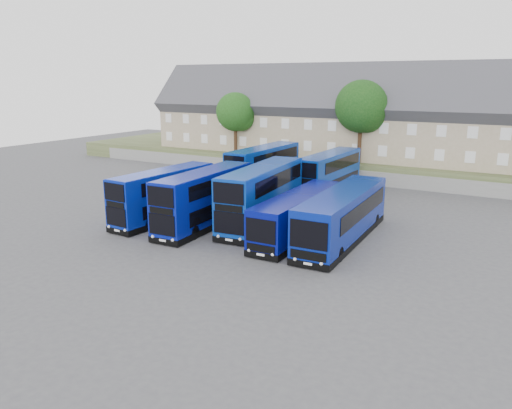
{
  "coord_description": "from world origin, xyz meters",
  "views": [
    {
      "loc": [
        19.58,
        -28.44,
        11.13
      ],
      "look_at": [
        1.87,
        2.48,
        2.2
      ],
      "focal_mm": 35.0,
      "sensor_mm": 36.0,
      "label": 1
    }
  ],
  "objects_px": {
    "tree_west": "(237,113)",
    "dd_front_mid": "(205,200)",
    "dd_front_left": "(164,196)",
    "coach_east_a": "(298,216)",
    "tree_mid": "(363,109)"
  },
  "relations": [
    {
      "from": "dd_front_left",
      "to": "coach_east_a",
      "type": "height_order",
      "value": "dd_front_left"
    },
    {
      "from": "dd_front_mid",
      "to": "tree_west",
      "type": "bearing_deg",
      "value": 113.68
    },
    {
      "from": "tree_west",
      "to": "tree_mid",
      "type": "distance_m",
      "value": 16.04
    },
    {
      "from": "dd_front_left",
      "to": "dd_front_mid",
      "type": "height_order",
      "value": "dd_front_mid"
    },
    {
      "from": "tree_west",
      "to": "coach_east_a",
      "type": "bearing_deg",
      "value": -49.26
    },
    {
      "from": "dd_front_left",
      "to": "tree_mid",
      "type": "height_order",
      "value": "tree_mid"
    },
    {
      "from": "coach_east_a",
      "to": "tree_mid",
      "type": "relative_size",
      "value": 1.26
    },
    {
      "from": "dd_front_mid",
      "to": "coach_east_a",
      "type": "bearing_deg",
      "value": 6.55
    },
    {
      "from": "tree_mid",
      "to": "coach_east_a",
      "type": "bearing_deg",
      "value": -82.87
    },
    {
      "from": "dd_front_left",
      "to": "dd_front_mid",
      "type": "xyz_separation_m",
      "value": [
        3.92,
        0.16,
        0.12
      ]
    },
    {
      "from": "tree_mid",
      "to": "dd_front_mid",
      "type": "bearing_deg",
      "value": -101.11
    },
    {
      "from": "tree_west",
      "to": "dd_front_mid",
      "type": "bearing_deg",
      "value": -63.69
    },
    {
      "from": "tree_west",
      "to": "dd_front_left",
      "type": "bearing_deg",
      "value": -72.17
    },
    {
      "from": "tree_west",
      "to": "tree_mid",
      "type": "xyz_separation_m",
      "value": [
        16.0,
        0.5,
        1.02
      ]
    },
    {
      "from": "coach_east_a",
      "to": "tree_west",
      "type": "relative_size",
      "value": 1.52
    }
  ]
}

